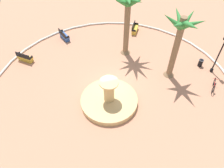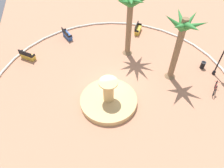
{
  "view_description": "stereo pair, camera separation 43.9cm",
  "coord_description": "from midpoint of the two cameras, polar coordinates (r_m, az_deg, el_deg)",
  "views": [
    {
      "loc": [
        -11.8,
        3.23,
        13.56
      ],
      "look_at": [
        -0.43,
        0.22,
        1.0
      ],
      "focal_mm": 33.88,
      "sensor_mm": 36.0,
      "label": 1
    },
    {
      "loc": [
        -11.9,
        2.8,
        13.56
      ],
      "look_at": [
        -0.43,
        0.22,
        1.0
      ],
      "focal_mm": 33.88,
      "sensor_mm": 36.0,
      "label": 2
    }
  ],
  "objects": [
    {
      "name": "bench_north",
      "position": [
        22.36,
        -22.93,
        6.48
      ],
      "size": [
        1.38,
        1.57,
        1.0
      ],
      "color": "gold",
      "rests_on": "ground"
    },
    {
      "name": "palm_tree_by_curb",
      "position": [
        19.28,
        3.63,
        19.55
      ],
      "size": [
        3.73,
        3.71,
        6.34
      ],
      "color": "brown",
      "rests_on": "ground"
    },
    {
      "name": "fountain",
      "position": [
        16.99,
        -1.52,
        -4.26
      ],
      "size": [
        4.58,
        4.58,
        2.4
      ],
      "color": "tan",
      "rests_on": "ground"
    },
    {
      "name": "bench_east",
      "position": [
        24.84,
        5.63,
        14.53
      ],
      "size": [
        1.63,
        1.25,
        1.0
      ],
      "color": "gold",
      "rests_on": "ground"
    },
    {
      "name": "bicycle_red_frame",
      "position": [
        19.83,
        25.21,
        -0.34
      ],
      "size": [
        1.36,
        1.15,
        0.94
      ],
      "color": "black",
      "rests_on": "ground"
    },
    {
      "name": "palm_tree_near_fountain",
      "position": [
        17.45,
        17.03,
        12.3
      ],
      "size": [
        3.41,
        3.09,
        6.06
      ],
      "color": "brown",
      "rests_on": "ground"
    },
    {
      "name": "trash_bin",
      "position": [
        21.63,
        22.26,
        5.35
      ],
      "size": [
        0.46,
        0.46,
        0.73
      ],
      "color": "black",
      "rests_on": "ground"
    },
    {
      "name": "plaza_curb",
      "position": [
        18.18,
        -0.38,
        -0.86
      ],
      "size": [
        21.12,
        21.12,
        0.2
      ],
      "primitive_type": "torus",
      "color": "silver",
      "rests_on": "ground"
    },
    {
      "name": "ground_plane",
      "position": [
        18.26,
        -0.38,
        -1.07
      ],
      "size": [
        80.0,
        80.0,
        0.0
      ],
      "primitive_type": "plane",
      "color": "tan"
    },
    {
      "name": "lamppost",
      "position": [
        20.28,
        26.7,
        7.98
      ],
      "size": [
        0.32,
        0.32,
        4.07
      ],
      "color": "black",
      "rests_on": "ground"
    },
    {
      "name": "bench_west",
      "position": [
        24.18,
        -13.29,
        12.46
      ],
      "size": [
        1.67,
        1.04,
        1.0
      ],
      "color": "#335BA8",
      "rests_on": "ground"
    }
  ]
}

